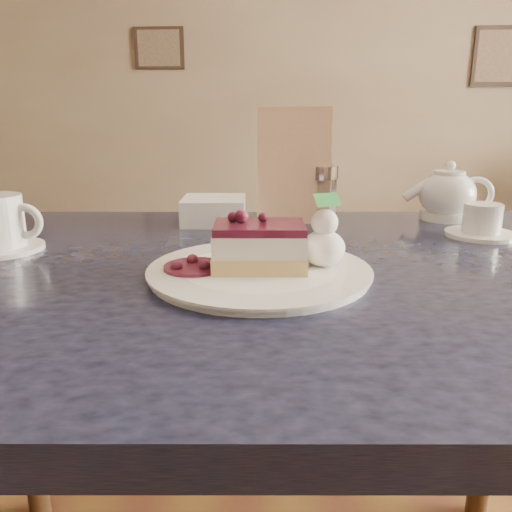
# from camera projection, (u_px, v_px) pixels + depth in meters

# --- Properties ---
(main_table) EXTENTS (1.39, 0.98, 0.83)m
(main_table) POSITION_uv_depth(u_px,v_px,m) (259.00, 316.00, 0.81)
(main_table) COLOR #1F233F
(main_table) RESTS_ON ground
(dessert_plate) EXTENTS (0.32, 0.32, 0.01)m
(dessert_plate) POSITION_uv_depth(u_px,v_px,m) (259.00, 272.00, 0.73)
(dessert_plate) COLOR white
(dessert_plate) RESTS_ON main_table
(cheesecake_slice) EXTENTS (0.14, 0.10, 0.07)m
(cheesecake_slice) POSITION_uv_depth(u_px,v_px,m) (259.00, 246.00, 0.72)
(cheesecake_slice) COLOR tan
(cheesecake_slice) RESTS_ON dessert_plate
(whipped_cream) EXTENTS (0.06, 0.06, 0.06)m
(whipped_cream) POSITION_uv_depth(u_px,v_px,m) (324.00, 248.00, 0.73)
(whipped_cream) COLOR white
(whipped_cream) RESTS_ON dessert_plate
(berry_sauce) EXTENTS (0.09, 0.09, 0.01)m
(berry_sauce) POSITION_uv_depth(u_px,v_px,m) (194.00, 267.00, 0.72)
(berry_sauce) COLOR #4A142B
(berry_sauce) RESTS_ON dessert_plate
(tea_set) EXTENTS (0.20, 0.29, 0.12)m
(tea_set) POSITION_uv_depth(u_px,v_px,m) (453.00, 201.00, 1.08)
(tea_set) COLOR white
(tea_set) RESTS_ON main_table
(menu_card) EXTENTS (0.16, 0.04, 0.24)m
(menu_card) POSITION_uv_depth(u_px,v_px,m) (293.00, 166.00, 1.06)
(menu_card) COLOR silver
(menu_card) RESTS_ON main_table
(sugar_shaker) EXTENTS (0.07, 0.07, 0.12)m
(sugar_shaker) POSITION_uv_depth(u_px,v_px,m) (322.00, 193.00, 1.09)
(sugar_shaker) COLOR white
(sugar_shaker) RESTS_ON main_table
(napkin_stack) EXTENTS (0.14, 0.14, 0.06)m
(napkin_stack) POSITION_uv_depth(u_px,v_px,m) (214.00, 210.00, 1.08)
(napkin_stack) COLOR white
(napkin_stack) RESTS_ON main_table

